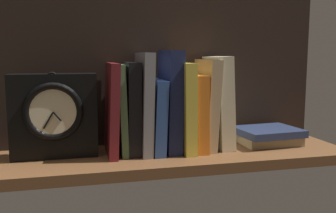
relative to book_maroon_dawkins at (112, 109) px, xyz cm
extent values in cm
cube|color=brown|center=(14.31, -2.58, -12.10)|extent=(87.33, 24.47, 2.50)
cube|color=black|center=(14.31, 9.05, 10.04)|extent=(87.33, 1.20, 41.78)
cube|color=maroon|center=(0.00, 0.00, 0.00)|extent=(2.97, 15.91, 21.77)
cube|color=#476B44|center=(2.14, 0.00, -0.15)|extent=(2.23, 12.69, 21.43)
cube|color=black|center=(4.73, 0.00, 0.08)|extent=(3.12, 12.96, 21.88)
cube|color=gray|center=(7.72, 0.00, 1.20)|extent=(3.07, 15.39, 24.17)
cube|color=#2D4C8E|center=(10.58, 0.00, -1.97)|extent=(3.46, 15.58, 17.85)
cube|color=#192147|center=(13.98, 0.00, 1.49)|extent=(4.07, 14.10, 24.75)
cube|color=gold|center=(17.41, 0.00, -0.01)|extent=(3.05, 16.90, 21.71)
cube|color=orange|center=(20.54, 0.00, -1.45)|extent=(3.20, 15.46, 18.84)
cube|color=tan|center=(23.66, 0.00, 0.37)|extent=(3.90, 13.70, 22.55)
cube|color=beige|center=(27.18, 0.00, 0.74)|extent=(4.88, 12.55, 23.34)
cube|color=black|center=(-13.22, -0.13, -1.17)|extent=(19.36, 5.83, 19.36)
torus|color=black|center=(-13.22, -3.45, 0.22)|extent=(13.18, 1.62, 13.18)
cylinder|color=beige|center=(-13.22, -3.45, 0.22)|extent=(10.64, 0.60, 10.64)
cube|color=black|center=(-12.40, -3.95, -0.79)|extent=(1.87, 0.30, 2.21)
cube|color=black|center=(-14.28, -3.95, -1.56)|extent=(2.39, 0.30, 3.73)
torus|color=black|center=(-13.22, -3.05, 7.81)|extent=(2.44, 0.44, 2.44)
cube|color=#9E8966|center=(41.43, 0.27, -9.65)|extent=(15.01, 12.07, 2.41)
cube|color=#232D4C|center=(41.08, -0.54, -7.50)|extent=(16.84, 14.26, 1.87)
camera|label=1|loc=(-7.95, -88.93, 12.70)|focal=39.99mm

